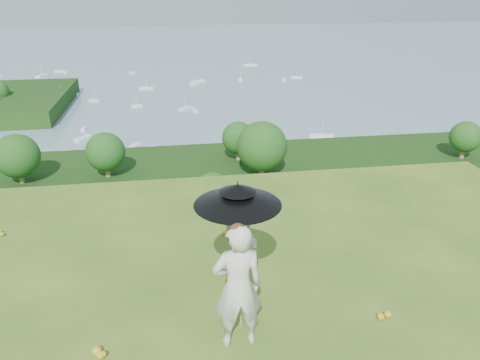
{
  "coord_description": "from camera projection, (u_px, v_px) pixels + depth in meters",
  "views": [
    {
      "loc": [
        -1.28,
        -4.32,
        4.73
      ],
      "look_at": [
        -0.03,
        3.83,
        1.21
      ],
      "focal_mm": 35.0,
      "sensor_mm": 36.0,
      "label": 1
    }
  ],
  "objects": [
    {
      "name": "moored_boats",
      "position": [
        137.0,
        100.0,
        163.81
      ],
      "size": [
        140.0,
        140.0,
        0.7
      ],
      "primitive_type": null,
      "color": "white",
      "rests_on": "bay_water"
    },
    {
      "name": "sun_umbrella",
      "position": [
        238.0,
        207.0,
        6.52
      ],
      "size": [
        1.29,
        1.29,
        0.76
      ],
      "primitive_type": null,
      "rotation": [
        0.0,
        0.0,
        -0.04
      ],
      "color": "black",
      "rests_on": "field_easel"
    },
    {
      "name": "harbor_town",
      "position": [
        182.0,
        183.0,
        85.73
      ],
      "size": [
        110.0,
        22.0,
        5.0
      ],
      "primitive_type": null,
      "color": "silver",
      "rests_on": "shoreline_tier"
    },
    {
      "name": "forest_slope",
      "position": [
        196.0,
        329.0,
        49.17
      ],
      "size": [
        140.0,
        56.0,
        22.0
      ],
      "primitive_type": "cube",
      "color": "#12330E",
      "rests_on": "bay_water"
    },
    {
      "name": "field_easel",
      "position": [
        238.0,
        265.0,
        6.86
      ],
      "size": [
        0.67,
        0.67,
        1.76
      ],
      "primitive_type": null,
      "rotation": [
        0.0,
        0.0,
        0.0
      ],
      "color": "olive",
      "rests_on": "ground"
    },
    {
      "name": "painter",
      "position": [
        238.0,
        287.0,
        6.27
      ],
      "size": [
        0.72,
        0.49,
        1.89
      ],
      "primitive_type": "imported",
      "rotation": [
        0.0,
        0.0,
        3.2
      ],
      "color": "silver",
      "rests_on": "ground"
    },
    {
      "name": "painter_cap",
      "position": [
        238.0,
        228.0,
        5.92
      ],
      "size": [
        0.24,
        0.28,
        0.1
      ],
      "primitive_type": null,
      "rotation": [
        0.0,
        0.0,
        -0.07
      ],
      "color": "#D57675",
      "rests_on": "painter"
    },
    {
      "name": "slope_trees",
      "position": [
        190.0,
        210.0,
        43.67
      ],
      "size": [
        110.0,
        50.0,
        6.0
      ],
      "primitive_type": null,
      "color": "#1F5519",
      "rests_on": "forest_slope"
    },
    {
      "name": "bay_water",
      "position": [
        170.0,
        64.0,
        237.51
      ],
      "size": [
        700.0,
        700.0,
        0.0
      ],
      "primitive_type": "plane",
      "color": "#6F909E",
      "rests_on": "ground"
    },
    {
      "name": "shoreline_tier",
      "position": [
        183.0,
        215.0,
        88.28
      ],
      "size": [
        170.0,
        28.0,
        8.0
      ],
      "primitive_type": "cube",
      "color": "#665E52",
      "rests_on": "bay_water"
    }
  ]
}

